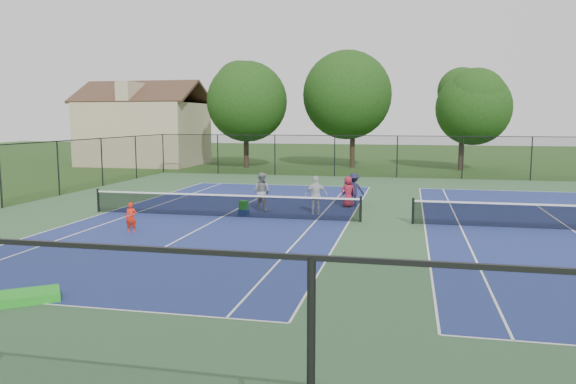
% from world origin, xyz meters
% --- Properties ---
extents(ground, '(140.00, 140.00, 0.00)m').
position_xyz_m(ground, '(0.00, 0.00, 0.00)').
color(ground, '#234716').
rests_on(ground, ground).
extents(court_pad, '(36.00, 36.00, 0.01)m').
position_xyz_m(court_pad, '(0.00, 0.00, 0.00)').
color(court_pad, '#325A37').
rests_on(court_pad, ground).
extents(tennis_court_left, '(12.00, 23.83, 1.07)m').
position_xyz_m(tennis_court_left, '(-7.00, 0.00, 0.10)').
color(tennis_court_left, navy).
rests_on(tennis_court_left, ground).
extents(tennis_court_right, '(12.00, 23.83, 1.07)m').
position_xyz_m(tennis_court_right, '(7.00, 0.00, 0.10)').
color(tennis_court_right, navy).
rests_on(tennis_court_right, ground).
extents(perimeter_fence, '(36.08, 36.08, 3.02)m').
position_xyz_m(perimeter_fence, '(0.00, 0.00, 1.60)').
color(perimeter_fence, black).
rests_on(perimeter_fence, ground).
extents(tree_back_a, '(6.80, 6.80, 9.15)m').
position_xyz_m(tree_back_a, '(-13.00, 24.00, 6.04)').
color(tree_back_a, '#2D2116').
rests_on(tree_back_a, ground).
extents(tree_back_b, '(7.60, 7.60, 10.03)m').
position_xyz_m(tree_back_b, '(-4.00, 26.00, 6.60)').
color(tree_back_b, '#2D2116').
rests_on(tree_back_b, ground).
extents(tree_back_c, '(6.00, 6.00, 8.40)m').
position_xyz_m(tree_back_c, '(5.00, 25.00, 5.48)').
color(tree_back_c, '#2D2116').
rests_on(tree_back_c, ground).
extents(clapboard_house, '(10.80, 8.10, 7.65)m').
position_xyz_m(clapboard_house, '(-23.00, 25.00, 3.09)').
color(clapboard_house, tan).
rests_on(clapboard_house, ground).
extents(child_player, '(0.47, 0.37, 1.12)m').
position_xyz_m(child_player, '(-9.28, -3.88, 0.56)').
color(child_player, red).
rests_on(child_player, ground).
extents(instructor, '(1.04, 0.93, 1.78)m').
position_xyz_m(instructor, '(-5.73, 1.82, 0.89)').
color(instructor, gray).
rests_on(instructor, ground).
extents(bystander_a, '(1.07, 0.61, 1.71)m').
position_xyz_m(bystander_a, '(-3.16, 1.54, 0.86)').
color(bystander_a, silver).
rests_on(bystander_a, ground).
extents(bystander_b, '(1.12, 0.75, 1.60)m').
position_xyz_m(bystander_b, '(-1.76, 4.26, 0.80)').
color(bystander_b, '#1D1B3B').
rests_on(bystander_b, ground).
extents(bystander_c, '(0.86, 0.75, 1.49)m').
position_xyz_m(bystander_c, '(-1.98, 3.80, 0.74)').
color(bystander_c, maroon).
rests_on(bystander_c, ground).
extents(ball_crate, '(0.47, 0.39, 0.29)m').
position_xyz_m(ball_crate, '(-6.18, 0.40, 0.14)').
color(ball_crate, navy).
rests_on(ball_crate, ground).
extents(ball_hopper, '(0.39, 0.34, 0.38)m').
position_xyz_m(ball_hopper, '(-6.18, 0.40, 0.48)').
color(ball_hopper, green).
rests_on(ball_hopper, ball_crate).
extents(green_tarp, '(1.79, 1.64, 0.21)m').
position_xyz_m(green_tarp, '(-7.87, -11.80, 0.11)').
color(green_tarp, '#17A21D').
rests_on(green_tarp, ground).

